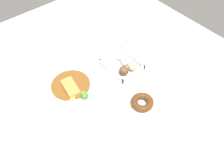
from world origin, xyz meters
The scene contains 4 objects.
ground_plane centered at (0.00, 0.00, 0.00)m, with size 1.60×1.60×0.00m, color #B2A893.
curry_plate centered at (0.03, 0.12, 0.01)m, with size 0.29×0.29×0.06m.
donut_box centered at (0.00, -0.18, 0.02)m, with size 0.19×0.16×0.06m.
chocolate_ring_donut centered at (-0.23, -0.09, 0.02)m, with size 0.13×0.13×0.04m.
Camera 1 is at (-0.59, 0.39, 0.89)m, focal length 36.32 mm.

